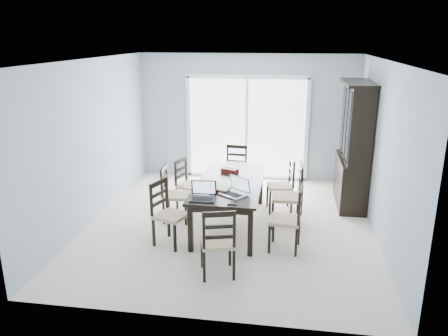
{
  "coord_description": "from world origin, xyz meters",
  "views": [
    {
      "loc": [
        0.89,
        -6.45,
        2.94
      ],
      "look_at": [
        -0.1,
        0.0,
        0.95
      ],
      "focal_mm": 35.0,
      "sensor_mm": 36.0,
      "label": 1
    }
  ],
  "objects": [
    {
      "name": "floor",
      "position": [
        0.0,
        0.0,
        0.0
      ],
      "size": [
        5.0,
        5.0,
        0.0
      ],
      "primitive_type": "plane",
      "color": "beige",
      "rests_on": "ground"
    },
    {
      "name": "ceiling",
      "position": [
        0.0,
        0.0,
        2.6
      ],
      "size": [
        5.0,
        5.0,
        0.0
      ],
      "primitive_type": "plane",
      "rotation": [
        3.14,
        0.0,
        0.0
      ],
      "color": "white",
      "rests_on": "back_wall"
    },
    {
      "name": "back_wall",
      "position": [
        0.0,
        2.5,
        1.3
      ],
      "size": [
        4.5,
        0.02,
        2.6
      ],
      "primitive_type": "cube",
      "color": "#94A5B1",
      "rests_on": "floor"
    },
    {
      "name": "wall_left",
      "position": [
        -2.25,
        0.0,
        1.3
      ],
      "size": [
        0.02,
        5.0,
        2.6
      ],
      "primitive_type": "cube",
      "color": "#94A5B1",
      "rests_on": "floor"
    },
    {
      "name": "wall_right",
      "position": [
        2.25,
        0.0,
        1.3
      ],
      "size": [
        0.02,
        5.0,
        2.6
      ],
      "primitive_type": "cube",
      "color": "#94A5B1",
      "rests_on": "floor"
    },
    {
      "name": "balcony",
      "position": [
        0.0,
        3.5,
        -0.05
      ],
      "size": [
        4.5,
        2.0,
        0.1
      ],
      "primitive_type": "cube",
      "color": "gray",
      "rests_on": "ground"
    },
    {
      "name": "railing",
      "position": [
        0.0,
        4.5,
        0.55
      ],
      "size": [
        4.5,
        0.06,
        1.1
      ],
      "primitive_type": "cube",
      "color": "#99999E",
      "rests_on": "balcony"
    },
    {
      "name": "dining_table",
      "position": [
        0.0,
        0.0,
        0.67
      ],
      "size": [
        1.0,
        2.2,
        0.75
      ],
      "color": "black",
      "rests_on": "floor"
    },
    {
      "name": "china_hutch",
      "position": [
        2.02,
        1.25,
        1.07
      ],
      "size": [
        0.5,
        1.38,
        2.2
      ],
      "color": "black",
      "rests_on": "floor"
    },
    {
      "name": "sliding_door",
      "position": [
        0.0,
        2.48,
        1.09
      ],
      "size": [
        2.52,
        0.05,
        2.18
      ],
      "color": "silver",
      "rests_on": "floor"
    },
    {
      "name": "chair_left_near",
      "position": [
        -0.84,
        -0.78,
        0.58
      ],
      "size": [
        0.54,
        0.53,
        1.1
      ],
      "rotation": [
        0.0,
        0.0,
        -1.92
      ],
      "color": "black",
      "rests_on": "floor"
    },
    {
      "name": "chair_left_mid",
      "position": [
        -0.98,
        0.04,
        0.56
      ],
      "size": [
        0.43,
        0.42,
        1.07
      ],
      "rotation": [
        0.0,
        0.0,
        -1.52
      ],
      "color": "black",
      "rests_on": "floor"
    },
    {
      "name": "chair_left_far",
      "position": [
        -0.88,
        0.64,
        0.54
      ],
      "size": [
        0.49,
        0.48,
        1.01
      ],
      "rotation": [
        0.0,
        0.0,
        -1.89
      ],
      "color": "black",
      "rests_on": "floor"
    },
    {
      "name": "chair_right_near",
      "position": [
        0.98,
        -0.73,
        0.58
      ],
      "size": [
        0.47,
        0.45,
        1.1
      ],
      "rotation": [
        0.0,
        0.0,
        1.47
      ],
      "color": "black",
      "rests_on": "floor"
    },
    {
      "name": "chair_right_mid",
      "position": [
        0.98,
        0.1,
        0.63
      ],
      "size": [
        0.47,
        0.46,
        1.19
      ],
      "rotation": [
        0.0,
        0.0,
        1.6
      ],
      "color": "black",
      "rests_on": "floor"
    },
    {
      "name": "chair_right_far",
      "position": [
        0.85,
        0.75,
        0.57
      ],
      "size": [
        0.48,
        0.47,
        1.08
      ],
      "rotation": [
        0.0,
        0.0,
        1.75
      ],
      "color": "black",
      "rests_on": "floor"
    },
    {
      "name": "chair_end_near",
      "position": [
        0.08,
        -1.63,
        0.58
      ],
      "size": [
        0.51,
        0.51,
        1.09
      ],
      "rotation": [
        0.0,
        0.0,
        0.27
      ],
      "color": "black",
      "rests_on": "floor"
    },
    {
      "name": "chair_end_far",
      "position": [
        -0.1,
        1.51,
        0.57
      ],
      "size": [
        0.43,
        0.44,
        1.08
      ],
      "rotation": [
        0.0,
        0.0,
        3.07
      ],
      "color": "black",
      "rests_on": "floor"
    },
    {
      "name": "laptop_dark",
      "position": [
        -0.26,
        -0.89,
        0.81
      ],
      "size": [
        0.37,
        0.27,
        0.25
      ],
      "rotation": [
        0.0,
        0.0,
        0.06
      ],
      "color": "black",
      "rests_on": "dining_table"
    },
    {
      "name": "laptop_silver",
      "position": [
        0.13,
        -0.65,
        0.81
      ],
      "size": [
        0.45,
        0.42,
        0.25
      ],
      "rotation": [
        0.0,
        0.0,
        -0.62
      ],
      "color": "silver",
      "rests_on": "dining_table"
    },
    {
      "name": "book_stack",
      "position": [
        -0.09,
        -0.47,
        0.77
      ],
      "size": [
        0.34,
        0.29,
        0.05
      ],
      "rotation": [
        0.0,
        0.0,
        -0.4
      ],
      "color": "maroon",
      "rests_on": "dining_table"
    },
    {
      "name": "cell_phone",
      "position": [
        0.17,
        -1.0,
        0.76
      ],
      "size": [
        0.13,
        0.06,
        0.01
      ],
      "primitive_type": "cube",
      "rotation": [
        0.0,
        0.0,
        -0.06
      ],
      "color": "black",
      "rests_on": "dining_table"
    },
    {
      "name": "game_box",
      "position": [
        -0.07,
        0.42,
        0.78
      ],
      "size": [
        0.3,
        0.23,
        0.07
      ],
      "primitive_type": "cube",
      "rotation": [
        0.0,
        0.0,
        -0.37
      ],
      "color": "#4E140F",
      "rests_on": "dining_table"
    },
    {
      "name": "hot_tub",
      "position": [
        -0.76,
        3.37,
        0.45
      ],
      "size": [
        1.8,
        1.62,
        0.9
      ],
      "rotation": [
        0.0,
        0.0,
        -0.05
      ],
      "color": "brown",
      "rests_on": "balcony"
    }
  ]
}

